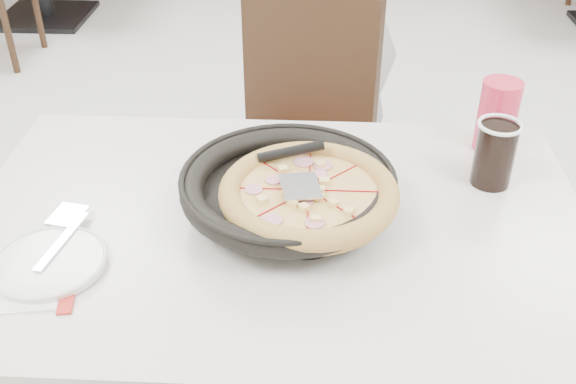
{
  "coord_description": "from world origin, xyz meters",
  "views": [
    {
      "loc": [
        -0.12,
        -1.64,
        1.51
      ],
      "look_at": [
        -0.17,
        -0.59,
        0.8
      ],
      "focal_mm": 42.0,
      "sensor_mm": 36.0,
      "label": 1
    }
  ],
  "objects_px": {
    "cola_glass": "(494,155)",
    "main_table": "(277,355)",
    "pizza_pan": "(288,195)",
    "pizza": "(309,200)",
    "chair_far": "(281,169)",
    "red_cup": "(497,116)",
    "side_plate": "(49,263)"
  },
  "relations": [
    {
      "from": "cola_glass",
      "to": "red_cup",
      "type": "xyz_separation_m",
      "value": [
        0.03,
        0.14,
        0.02
      ]
    },
    {
      "from": "chair_far",
      "to": "pizza",
      "type": "height_order",
      "value": "chair_far"
    },
    {
      "from": "main_table",
      "to": "cola_glass",
      "type": "bearing_deg",
      "value": 19.15
    },
    {
      "from": "pizza",
      "to": "red_cup",
      "type": "bearing_deg",
      "value": 37.81
    },
    {
      "from": "pizza",
      "to": "cola_glass",
      "type": "relative_size",
      "value": 2.3
    },
    {
      "from": "main_table",
      "to": "side_plate",
      "type": "height_order",
      "value": "side_plate"
    },
    {
      "from": "main_table",
      "to": "chair_far",
      "type": "height_order",
      "value": "chair_far"
    },
    {
      "from": "pizza_pan",
      "to": "side_plate",
      "type": "xyz_separation_m",
      "value": [
        -0.41,
        -0.18,
        -0.03
      ]
    },
    {
      "from": "pizza",
      "to": "side_plate",
      "type": "distance_m",
      "value": 0.47
    },
    {
      "from": "cola_glass",
      "to": "main_table",
      "type": "bearing_deg",
      "value": -160.85
    },
    {
      "from": "side_plate",
      "to": "cola_glass",
      "type": "bearing_deg",
      "value": 20.8
    },
    {
      "from": "cola_glass",
      "to": "red_cup",
      "type": "bearing_deg",
      "value": 77.15
    },
    {
      "from": "pizza_pan",
      "to": "pizza",
      "type": "height_order",
      "value": "pizza"
    },
    {
      "from": "chair_far",
      "to": "main_table",
      "type": "bearing_deg",
      "value": 115.41
    },
    {
      "from": "chair_far",
      "to": "cola_glass",
      "type": "height_order",
      "value": "chair_far"
    },
    {
      "from": "cola_glass",
      "to": "red_cup",
      "type": "distance_m",
      "value": 0.15
    },
    {
      "from": "main_table",
      "to": "red_cup",
      "type": "distance_m",
      "value": 0.71
    },
    {
      "from": "pizza_pan",
      "to": "pizza",
      "type": "xyz_separation_m",
      "value": [
        0.04,
        -0.04,
        0.02
      ]
    },
    {
      "from": "pizza_pan",
      "to": "side_plate",
      "type": "bearing_deg",
      "value": -156.13
    },
    {
      "from": "red_cup",
      "to": "cola_glass",
      "type": "bearing_deg",
      "value": -102.85
    },
    {
      "from": "pizza_pan",
      "to": "red_cup",
      "type": "xyz_separation_m",
      "value": [
        0.44,
        0.27,
        0.04
      ]
    },
    {
      "from": "main_table",
      "to": "red_cup",
      "type": "xyz_separation_m",
      "value": [
        0.47,
        0.29,
        0.45
      ]
    },
    {
      "from": "chair_far",
      "to": "pizza_pan",
      "type": "relative_size",
      "value": 2.78
    },
    {
      "from": "chair_far",
      "to": "red_cup",
      "type": "xyz_separation_m",
      "value": [
        0.49,
        -0.32,
        0.35
      ]
    },
    {
      "from": "main_table",
      "to": "chair_far",
      "type": "relative_size",
      "value": 1.26
    },
    {
      "from": "main_table",
      "to": "pizza",
      "type": "xyz_separation_m",
      "value": [
        0.06,
        -0.02,
        0.44
      ]
    },
    {
      "from": "pizza_pan",
      "to": "red_cup",
      "type": "distance_m",
      "value": 0.52
    },
    {
      "from": "pizza",
      "to": "cola_glass",
      "type": "distance_m",
      "value": 0.41
    },
    {
      "from": "chair_far",
      "to": "pizza_pan",
      "type": "xyz_separation_m",
      "value": [
        0.05,
        -0.6,
        0.32
      ]
    },
    {
      "from": "main_table",
      "to": "chair_far",
      "type": "bearing_deg",
      "value": 92.51
    },
    {
      "from": "side_plate",
      "to": "main_table",
      "type": "bearing_deg",
      "value": 22.62
    },
    {
      "from": "pizza_pan",
      "to": "pizza",
      "type": "bearing_deg",
      "value": -43.68
    }
  ]
}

